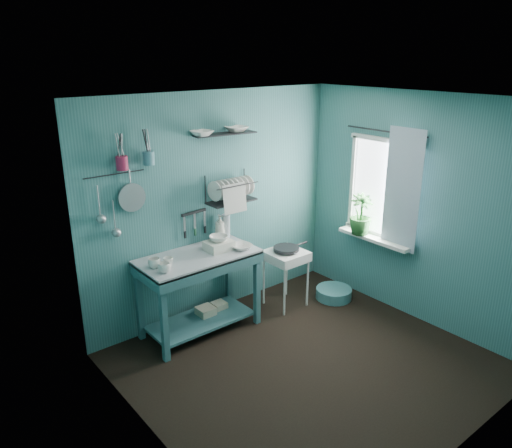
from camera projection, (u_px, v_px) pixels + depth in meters
floor at (307, 364)px, 4.84m from camera, size 3.20×3.20×0.00m
ceiling at (318, 100)px, 4.02m from camera, size 3.20×3.20×0.00m
wall_back at (216, 206)px, 5.53m from camera, size 3.20×0.00×3.20m
wall_front at (472, 307)px, 3.33m from camera, size 3.20×0.00×3.20m
wall_left at (150, 297)px, 3.48m from camera, size 0.00×3.00×3.00m
wall_right at (417, 210)px, 5.39m from camera, size 0.00×3.00×3.00m
work_counter at (200, 294)px, 5.29m from camera, size 1.34×0.84×0.88m
mug_left at (164, 268)px, 4.72m from camera, size 0.12×0.12×0.10m
mug_mid at (168, 262)px, 4.86m from camera, size 0.14×0.14×0.09m
mug_right at (154, 263)px, 4.83m from camera, size 0.17×0.17×0.10m
wash_tub at (219, 246)px, 5.26m from camera, size 0.28×0.22×0.10m
tub_bowl at (219, 238)px, 5.24m from camera, size 0.20×0.19×0.06m
soap_bottle at (220, 228)px, 5.49m from camera, size 0.12×0.12×0.30m
water_bottle at (226, 226)px, 5.57m from camera, size 0.09×0.09×0.28m
counter_bowl at (241, 247)px, 5.29m from camera, size 0.22×0.22×0.05m
hotplate_stand at (286, 278)px, 5.88m from camera, size 0.49×0.49×0.68m
frying_pan at (286, 249)px, 5.75m from camera, size 0.30×0.30×0.03m
knife_strip at (194, 212)px, 5.33m from camera, size 0.32×0.05×0.03m
dish_rack at (231, 188)px, 5.44m from camera, size 0.55×0.24×0.32m
upper_shelf at (225, 134)px, 5.24m from camera, size 0.72×0.27×0.01m
shelf_bowl_left at (202, 140)px, 5.08m from camera, size 0.24×0.24×0.05m
shelf_bowl_right at (236, 130)px, 5.32m from camera, size 0.25×0.25×0.06m
utensil_cup_magenta at (122, 163)px, 4.61m from camera, size 0.11×0.11×0.13m
utensil_cup_teal at (149, 158)px, 4.77m from camera, size 0.11×0.11×0.13m
colander at (132, 198)px, 4.80m from camera, size 0.28×0.03×0.28m
ladle_outer at (99, 201)px, 4.61m from camera, size 0.01×0.01×0.30m
ladle_inner at (114, 215)px, 4.74m from camera, size 0.01×0.01×0.30m
hook_rail at (114, 174)px, 4.65m from camera, size 0.60×0.01×0.01m
window_glass at (383, 188)px, 5.66m from camera, size 0.00×1.10×1.10m
windowsill at (374, 239)px, 5.80m from camera, size 0.16×0.95×0.04m
curtain at (402, 190)px, 5.38m from camera, size 0.00×1.35×1.35m
curtain_rod at (385, 131)px, 5.42m from camera, size 0.02×1.05×0.02m
potted_plant at (361, 214)px, 5.82m from camera, size 0.35×0.35×0.48m
storage_tin_large at (206, 316)px, 5.49m from camera, size 0.18×0.18×0.22m
storage_tin_small at (219, 310)px, 5.64m from camera, size 0.15×0.15×0.20m
floor_basin at (334, 293)px, 6.11m from camera, size 0.44×0.44×0.13m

